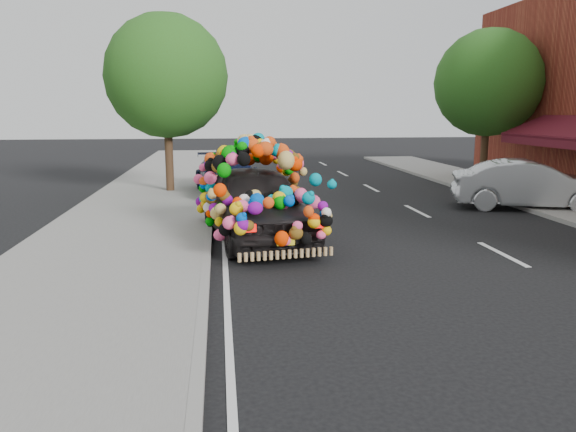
% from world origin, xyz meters
% --- Properties ---
extents(ground, '(100.00, 100.00, 0.00)m').
position_xyz_m(ground, '(0.00, 0.00, 0.00)').
color(ground, black).
rests_on(ground, ground).
extents(sidewalk, '(4.00, 60.00, 0.12)m').
position_xyz_m(sidewalk, '(-4.30, 0.00, 0.06)').
color(sidewalk, gray).
rests_on(sidewalk, ground).
extents(kerb, '(0.15, 60.00, 0.13)m').
position_xyz_m(kerb, '(-2.35, 0.00, 0.07)').
color(kerb, gray).
rests_on(kerb, ground).
extents(lane_markings, '(6.00, 50.00, 0.01)m').
position_xyz_m(lane_markings, '(3.60, 0.00, 0.01)').
color(lane_markings, silver).
rests_on(lane_markings, ground).
extents(tree_near_sidewalk, '(4.20, 4.20, 6.13)m').
position_xyz_m(tree_near_sidewalk, '(-3.80, 9.50, 4.02)').
color(tree_near_sidewalk, '#332114').
rests_on(tree_near_sidewalk, ground).
extents(tree_far_b, '(4.00, 4.00, 5.90)m').
position_xyz_m(tree_far_b, '(8.00, 10.00, 3.89)').
color(tree_far_b, '#332114').
rests_on(tree_far_b, ground).
extents(plush_art_car, '(3.08, 5.37, 2.31)m').
position_xyz_m(plush_art_car, '(-1.27, 2.00, 1.19)').
color(plush_art_car, black).
rests_on(plush_art_car, ground).
extents(navy_sedan, '(2.46, 4.98, 1.39)m').
position_xyz_m(navy_sedan, '(-1.80, 8.63, 0.70)').
color(navy_sedan, black).
rests_on(navy_sedan, ground).
extents(silver_hatchback, '(4.65, 2.84, 1.45)m').
position_xyz_m(silver_hatchback, '(7.00, 4.94, 0.72)').
color(silver_hatchback, '#A9ACB0').
rests_on(silver_hatchback, ground).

